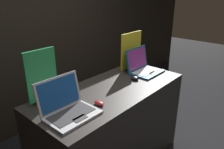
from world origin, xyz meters
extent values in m
cube|color=black|center=(0.00, 1.75, 1.40)|extent=(8.00, 0.05, 2.80)
cube|color=#282623|center=(0.00, 0.36, 0.49)|extent=(1.66, 0.73, 0.97)
cube|color=#B7B7BC|center=(-0.59, 0.25, 0.98)|extent=(0.40, 0.27, 0.02)
cube|color=#2D2D30|center=(-0.59, 0.27, 0.99)|extent=(0.35, 0.19, 0.00)
cube|color=#3F3F42|center=(-0.59, 0.17, 0.99)|extent=(0.11, 0.06, 0.00)
cube|color=#B7B7BC|center=(-0.59, 0.41, 1.13)|extent=(0.40, 0.07, 0.27)
cube|color=#194C99|center=(-0.59, 0.40, 1.13)|extent=(0.36, 0.05, 0.24)
ellipsoid|color=maroon|center=(-0.32, 0.23, 0.99)|extent=(0.06, 0.10, 0.03)
cube|color=black|center=(-0.59, 0.64, 0.98)|extent=(0.16, 0.07, 0.02)
cube|color=#268C4C|center=(-0.59, 0.64, 1.22)|extent=(0.29, 0.02, 0.45)
cube|color=#0F5170|center=(0.60, 0.33, 0.98)|extent=(0.38, 0.26, 0.02)
cube|color=#B7B7B7|center=(0.60, 0.35, 0.99)|extent=(0.34, 0.18, 0.00)
cube|color=#3F3F42|center=(0.60, 0.25, 0.99)|extent=(0.11, 0.06, 0.00)
cube|color=#0F5170|center=(0.60, 0.49, 1.12)|extent=(0.38, 0.06, 0.26)
cube|color=#8C338C|center=(0.60, 0.48, 1.12)|extent=(0.34, 0.05, 0.23)
ellipsoid|color=black|center=(0.34, 0.32, 0.99)|extent=(0.07, 0.10, 0.04)
cube|color=black|center=(0.60, 0.58, 0.98)|extent=(0.20, 0.07, 0.02)
cube|color=gold|center=(0.60, 0.58, 1.21)|extent=(0.37, 0.02, 0.43)
camera|label=1|loc=(-1.48, -0.95, 1.91)|focal=35.00mm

